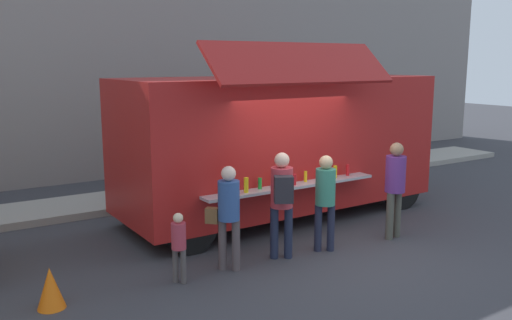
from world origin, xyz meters
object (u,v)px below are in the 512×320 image
customer_rear_waiting (228,209)px  customer_extra_browsing (395,182)px  customer_front_ordering (325,195)px  child_near_queue (179,241)px  customer_mid_with_backpack (282,195)px  trash_bin (358,156)px  food_truck_main (279,141)px  traffic_cone_orange (51,288)px

customer_rear_waiting → customer_extra_browsing: 3.26m
customer_front_ordering → child_near_queue: size_ratio=1.57×
customer_extra_browsing → child_near_queue: bearing=77.5°
customer_mid_with_backpack → child_near_queue: (-1.79, 0.00, -0.44)m
trash_bin → customer_front_ordering: customer_front_ordering is taller
food_truck_main → customer_extra_browsing: 2.53m
food_truck_main → customer_extra_browsing: (0.90, -2.30, -0.51)m
customer_front_ordering → customer_extra_browsing: size_ratio=0.94×
traffic_cone_orange → customer_rear_waiting: size_ratio=0.34×
customer_rear_waiting → child_near_queue: customer_rear_waiting is taller
customer_mid_with_backpack → child_near_queue: customer_mid_with_backpack is taller
trash_bin → customer_mid_with_backpack: customer_mid_with_backpack is taller
customer_front_ordering → child_near_queue: bearing=117.0°
food_truck_main → customer_extra_browsing: size_ratio=3.73×
trash_bin → child_near_queue: size_ratio=0.96×
customer_rear_waiting → customer_front_ordering: bearing=-49.8°
trash_bin → customer_front_ordering: size_ratio=0.61×
traffic_cone_orange → customer_mid_with_backpack: 3.62m
traffic_cone_orange → child_near_queue: size_ratio=0.53×
food_truck_main → traffic_cone_orange: (-4.93, -1.95, -1.28)m
customer_front_ordering → customer_mid_with_backpack: bearing=113.6°
traffic_cone_orange → customer_rear_waiting: (2.58, -0.08, 0.68)m
food_truck_main → customer_mid_with_backpack: food_truck_main is taller
child_near_queue → customer_rear_waiting: bearing=-29.7°
food_truck_main → trash_bin: bearing=27.2°
customer_rear_waiting → customer_extra_browsing: customer_extra_browsing is taller
child_near_queue → customer_extra_browsing: bearing=-36.5°
traffic_cone_orange → trash_bin: (9.28, 4.27, 0.22)m
customer_extra_browsing → customer_mid_with_backpack: bearing=75.2°
trash_bin → customer_extra_browsing: bearing=-126.7°
traffic_cone_orange → customer_extra_browsing: size_ratio=0.32×
customer_mid_with_backpack → customer_extra_browsing: size_ratio=1.00×
customer_mid_with_backpack → customer_rear_waiting: (-0.95, 0.06, -0.10)m
food_truck_main → child_near_queue: food_truck_main is taller
traffic_cone_orange → customer_front_ordering: size_ratio=0.34×
trash_bin → child_near_queue: 8.73m
food_truck_main → traffic_cone_orange: food_truck_main is taller
customer_mid_with_backpack → child_near_queue: size_ratio=1.67×
trash_bin → customer_rear_waiting: 8.00m
traffic_cone_orange → trash_bin: 10.22m
traffic_cone_orange → trash_bin: bearing=24.7°
traffic_cone_orange → customer_front_ordering: (4.35, -0.21, 0.70)m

